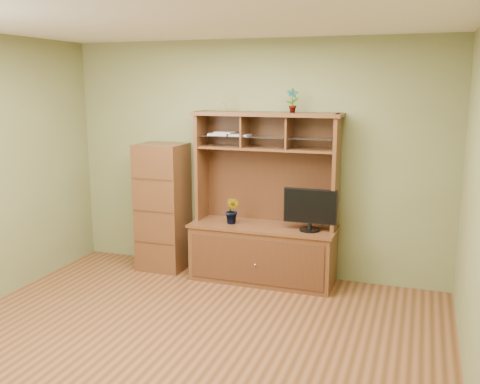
% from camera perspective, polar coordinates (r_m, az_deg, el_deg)
% --- Properties ---
extents(room, '(4.54, 4.04, 2.74)m').
position_cam_1_polar(room, '(4.36, -6.46, 0.12)').
color(room, '#502E17').
rests_on(room, ground).
extents(media_hutch, '(1.66, 0.61, 1.90)m').
position_cam_1_polar(media_hutch, '(6.06, 2.53, -4.66)').
color(media_hutch, '#4A2515').
rests_on(media_hutch, room).
extents(monitor, '(0.58, 0.22, 0.46)m').
position_cam_1_polar(monitor, '(5.76, 7.49, -1.80)').
color(monitor, black).
rests_on(monitor, media_hutch).
extents(orchid_plant, '(0.21, 0.19, 0.31)m').
position_cam_1_polar(orchid_plant, '(6.01, -0.81, -1.99)').
color(orchid_plant, '#30531C').
rests_on(orchid_plant, media_hutch).
extents(top_plant, '(0.16, 0.13, 0.26)m').
position_cam_1_polar(top_plant, '(5.82, 5.59, 9.71)').
color(top_plant, '#2B6222').
rests_on(top_plant, media_hutch).
extents(reed_diffuser, '(0.05, 0.05, 0.27)m').
position_cam_1_polar(reed_diffuser, '(6.06, -1.74, 9.58)').
color(reed_diffuser, silver).
rests_on(reed_diffuser, media_hutch).
extents(magazines, '(0.48, 0.19, 0.04)m').
position_cam_1_polar(magazines, '(6.06, -1.31, 6.22)').
color(magazines, '#B3B3B8').
rests_on(magazines, media_hutch).
extents(side_cabinet, '(0.54, 0.49, 1.51)m').
position_cam_1_polar(side_cabinet, '(6.47, -8.24, -1.59)').
color(side_cabinet, '#4A2515').
rests_on(side_cabinet, room).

